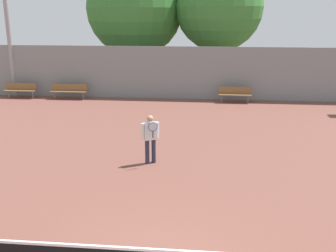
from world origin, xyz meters
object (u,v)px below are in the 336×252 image
at_px(bench_adjacent_court, 235,93).
at_px(tree_green_broad, 219,7).
at_px(bench_courtside_far, 21,89).
at_px(bench_courtside_near, 69,90).
at_px(tennis_player, 150,136).
at_px(tree_green_tall, 135,8).

bearing_deg(bench_adjacent_court, tree_green_broad, 102.18).
height_order(bench_courtside_far, bench_adjacent_court, same).
bearing_deg(bench_courtside_near, tennis_player, -57.32).
xyz_separation_m(bench_courtside_near, tree_green_tall, (3.05, 4.89, 4.53)).
distance_m(bench_courtside_far, tree_green_tall, 8.93).
bearing_deg(tennis_player, bench_adjacent_court, 44.09).
xyz_separation_m(tennis_player, bench_courtside_far, (-8.96, 9.45, -0.40)).
relative_size(tennis_player, tree_green_tall, 0.20).
bearing_deg(bench_adjacent_court, bench_courtside_far, 180.00).
distance_m(bench_courtside_near, bench_adjacent_court, 9.42).
bearing_deg(tree_green_tall, bench_adjacent_court, -37.57).
bearing_deg(bench_courtside_far, tree_green_broad, 20.52).
height_order(tennis_player, tree_green_tall, tree_green_tall).
xyz_separation_m(bench_courtside_near, bench_courtside_far, (-2.89, -0.00, -0.00)).
bearing_deg(tree_green_broad, bench_courtside_far, -159.48).
bearing_deg(tree_green_tall, bench_courtside_far, -140.54).
bearing_deg(tree_green_broad, tennis_player, -100.06).
distance_m(tennis_player, bench_courtside_near, 11.23).
height_order(tree_green_tall, tree_green_broad, tree_green_tall).
bearing_deg(bench_courtside_near, tree_green_broad, 26.65).
distance_m(tennis_player, tree_green_tall, 15.23).
bearing_deg(tree_green_tall, tennis_player, -78.15).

